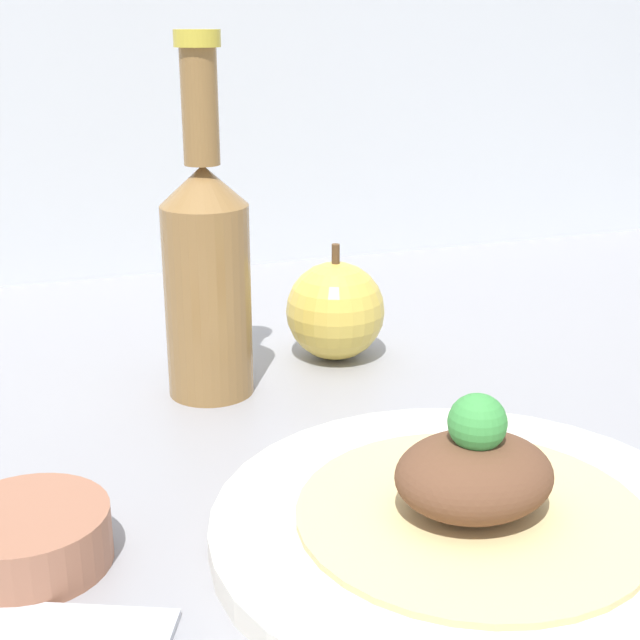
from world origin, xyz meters
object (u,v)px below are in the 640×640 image
at_px(cider_bottle, 208,268).
at_px(dipping_bowl, 29,538).
at_px(plated_food, 474,484).
at_px(plate, 471,525).
at_px(apple, 335,311).

height_order(cider_bottle, dipping_bowl, cider_bottle).
relative_size(plated_food, dipping_bowl, 2.25).
distance_m(plate, dipping_bowl, 0.24).
distance_m(plate, cider_bottle, 0.29).
distance_m(cider_bottle, dipping_bowl, 0.26).
xyz_separation_m(plated_food, apple, (0.03, 0.30, 0.01)).
bearing_deg(cider_bottle, apple, 18.05).
bearing_deg(plated_food, dipping_bowl, 165.90).
bearing_deg(apple, cider_bottle, -161.95).
bearing_deg(apple, plate, -95.45).
xyz_separation_m(plate, dipping_bowl, (-0.24, 0.06, 0.01)).
bearing_deg(cider_bottle, plated_food, -70.93).
bearing_deg(dipping_bowl, cider_bottle, 53.78).
bearing_deg(cider_bottle, plate, -70.93).
bearing_deg(plated_food, cider_bottle, 109.07).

